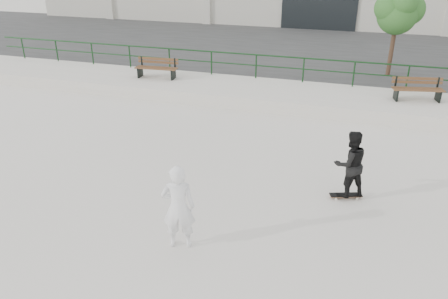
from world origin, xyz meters
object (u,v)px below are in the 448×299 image
(seated_skater, at_px, (178,207))
(bench_right, at_px, (417,89))
(tree, at_px, (399,10))
(standing_skater, at_px, (350,164))
(skateboard, at_px, (346,195))
(bench_left, at_px, (157,68))

(seated_skater, bearing_deg, bench_right, -134.32)
(tree, bearing_deg, standing_skater, -96.00)
(skateboard, xyz_separation_m, standing_skater, (0.00, 0.00, 0.86))
(bench_left, bearing_deg, seated_skater, -66.47)
(bench_right, relative_size, standing_skater, 1.11)
(bench_left, height_order, tree, tree)
(bench_right, bearing_deg, tree, 92.85)
(skateboard, bearing_deg, bench_left, 121.04)
(bench_left, xyz_separation_m, tree, (9.45, 3.50, 2.33))
(tree, bearing_deg, skateboard, -96.00)
(bench_left, distance_m, skateboard, 10.85)
(tree, distance_m, seated_skater, 14.17)
(bench_left, height_order, standing_skater, standing_skater)
(seated_skater, bearing_deg, bench_left, -79.20)
(standing_skater, relative_size, seated_skater, 0.91)
(bench_right, relative_size, skateboard, 2.31)
(bench_right, relative_size, seated_skater, 1.01)
(seated_skater, bearing_deg, standing_skater, -153.65)
(tree, relative_size, standing_skater, 2.19)
(tree, distance_m, skateboard, 10.89)
(skateboard, xyz_separation_m, seated_skater, (-3.12, -2.97, 0.84))
(bench_left, relative_size, tree, 0.50)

